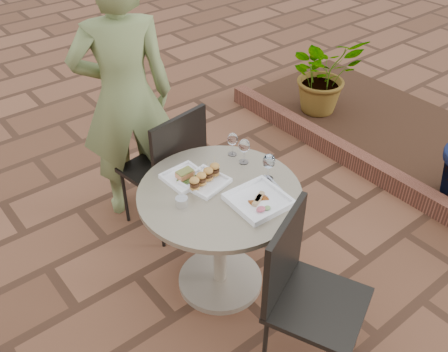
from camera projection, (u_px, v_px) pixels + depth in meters
ground at (228, 283)px, 3.13m from camera, size 60.00×60.00×0.00m
cafe_table at (220, 225)px, 2.85m from camera, size 0.90×0.90×0.73m
chair_far at (170, 163)px, 3.23m from camera, size 0.50×0.50×0.93m
chair_near at (302, 285)px, 2.41m from camera, size 0.58×0.58×0.93m
diner at (125, 98)px, 3.22m from camera, size 0.76×0.63×1.78m
plate_salmon at (185, 177)px, 2.78m from camera, size 0.22×0.22×0.06m
plate_sliders at (205, 179)px, 2.73m from camera, size 0.26×0.26×0.14m
plate_tuna at (259, 200)px, 2.62m from camera, size 0.30×0.30×0.03m
wine_glass_right at (269, 162)px, 2.72m from camera, size 0.07×0.07×0.17m
wine_glass_mid at (233, 140)px, 2.92m from camera, size 0.06×0.06×0.15m
wine_glass_far at (244, 146)px, 2.85m from camera, size 0.07×0.07×0.16m
steel_ramekin at (182, 202)px, 2.59m from camera, size 0.08×0.08×0.05m
cutlery_set at (272, 185)px, 2.74m from camera, size 0.13×0.20×0.00m
planter_curb at (357, 160)px, 4.07m from camera, size 0.12×3.00×0.15m
mulch_bed at (407, 136)px, 4.45m from camera, size 1.30×3.00×0.06m
potted_plant_a at (324, 74)px, 4.56m from camera, size 0.80×0.75×0.73m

